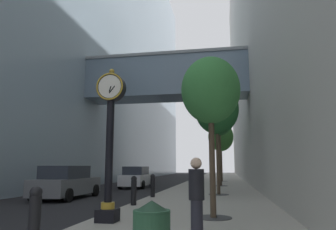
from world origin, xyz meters
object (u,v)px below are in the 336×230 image
at_px(bollard_nearest, 35,215).
at_px(car_grey_mid, 66,183).
at_px(bollard_third, 134,190).
at_px(street_tree_far, 221,137).
at_px(street_tree_mid_far, 219,119).
at_px(car_white_near, 136,177).
at_px(street_tree_near, 211,91).
at_px(street_tree_mid_near, 217,110).
at_px(pedestrian_walking, 197,195).
at_px(bollard_fourth, 153,185).
at_px(street_clock, 110,135).

bearing_deg(bollard_nearest, car_grey_mid, 114.96).
relative_size(bollard_third, street_tree_far, 0.19).
bearing_deg(bollard_nearest, street_tree_mid_far, 80.73).
bearing_deg(bollard_third, car_white_near, 105.45).
height_order(street_tree_near, street_tree_mid_near, street_tree_mid_near).
relative_size(bollard_third, car_white_near, 0.26).
bearing_deg(street_tree_near, car_grey_mid, 143.76).
xyz_separation_m(street_tree_mid_far, street_tree_far, (0.00, 7.83, -0.74)).
distance_m(street_tree_mid_far, street_tree_far, 7.86).
distance_m(bollard_nearest, car_white_near, 18.71).
distance_m(pedestrian_walking, car_grey_mid, 11.47).
distance_m(bollard_nearest, street_tree_far, 28.07).
height_order(bollard_fourth, street_tree_mid_far, street_tree_mid_far).
height_order(street_clock, bollard_nearest, street_clock).
height_order(bollard_third, street_tree_near, street_tree_near).
xyz_separation_m(bollard_nearest, car_grey_mid, (-4.58, 9.85, 0.08)).
bearing_deg(street_tree_mid_far, pedestrian_walking, -90.71).
bearing_deg(bollard_third, bollard_fourth, 90.00).
relative_size(street_clock, pedestrian_walking, 2.57).
xyz_separation_m(street_clock, bollard_fourth, (-0.36, 7.12, -1.81)).
bearing_deg(car_white_near, bollard_third, -74.55).
xyz_separation_m(street_tree_far, car_grey_mid, (-7.81, -17.75, -3.88)).
bearing_deg(car_white_near, street_clock, -76.92).
bearing_deg(street_tree_mid_far, car_grey_mid, -128.21).
bearing_deg(street_tree_near, pedestrian_walking, -94.58).
bearing_deg(bollard_fourth, street_tree_far, 79.59).
xyz_separation_m(bollard_third, car_grey_mid, (-4.58, 3.17, 0.08)).
bearing_deg(bollard_fourth, bollard_third, -90.00).
bearing_deg(car_grey_mid, pedestrian_walking, -48.63).
relative_size(bollard_nearest, street_tree_mid_near, 0.19).
relative_size(street_tree_mid_near, pedestrian_walking, 3.58).
distance_m(street_tree_near, street_tree_mid_far, 15.72).
distance_m(street_tree_mid_near, car_grey_mid, 9.03).
distance_m(car_white_near, car_grey_mid, 8.68).
xyz_separation_m(car_white_near, car_grey_mid, (-1.34, -8.58, 0.02)).
relative_size(street_tree_far, car_white_near, 1.40).
bearing_deg(bollard_fourth, pedestrian_walking, -71.16).
relative_size(street_tree_near, pedestrian_walking, 2.92).
bearing_deg(pedestrian_walking, street_tree_far, 89.50).
bearing_deg(street_tree_far, bollard_third, -98.77).
xyz_separation_m(bollard_third, bollard_fourth, (0.00, 3.34, 0.00)).
bearing_deg(street_tree_near, street_clock, -156.89).
bearing_deg(bollard_fourth, bollard_nearest, -90.00).
height_order(street_tree_mid_near, car_white_near, street_tree_mid_near).
distance_m(street_tree_mid_far, car_grey_mid, 13.45).
distance_m(pedestrian_walking, car_white_near, 18.29).
distance_m(bollard_nearest, bollard_fourth, 10.03).
bearing_deg(street_tree_mid_far, street_clock, -99.64).
distance_m(street_tree_near, car_grey_mid, 10.20).
relative_size(bollard_nearest, bollard_fourth, 1.00).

